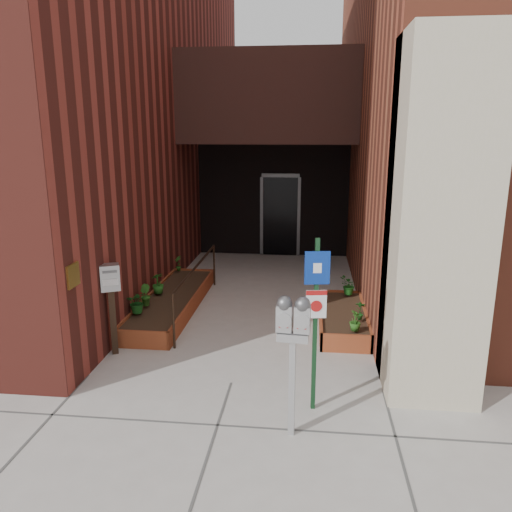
% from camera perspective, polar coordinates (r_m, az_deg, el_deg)
% --- Properties ---
extents(ground, '(80.00, 80.00, 0.00)m').
position_cam_1_polar(ground, '(6.91, -2.87, -14.29)').
color(ground, '#9E9991').
rests_on(ground, ground).
extents(architecture, '(20.00, 14.60, 10.00)m').
position_cam_1_polar(architecture, '(13.06, 1.10, 21.55)').
color(architecture, maroon).
rests_on(architecture, ground).
extents(planter_left, '(0.90, 3.60, 0.30)m').
position_cam_1_polar(planter_left, '(9.60, -9.53, -5.28)').
color(planter_left, brown).
rests_on(planter_left, ground).
extents(planter_right, '(0.80, 2.20, 0.30)m').
position_cam_1_polar(planter_right, '(8.81, 9.85, -7.09)').
color(planter_right, brown).
rests_on(planter_right, ground).
extents(handrail, '(0.04, 3.34, 0.90)m').
position_cam_1_polar(handrail, '(9.24, -6.78, -1.94)').
color(handrail, black).
rests_on(handrail, ground).
extents(parking_meter, '(0.37, 0.18, 1.62)m').
position_cam_1_polar(parking_meter, '(5.34, 4.25, -8.34)').
color(parking_meter, '#ABACAE').
rests_on(parking_meter, ground).
extents(sign_post, '(0.29, 0.09, 2.12)m').
position_cam_1_polar(sign_post, '(5.83, 6.85, -5.86)').
color(sign_post, '#14381C').
rests_on(sign_post, ground).
extents(payment_dropbox, '(0.34, 0.30, 1.40)m').
position_cam_1_polar(payment_dropbox, '(7.67, -16.26, -3.75)').
color(payment_dropbox, black).
rests_on(payment_dropbox, ground).
extents(shrub_left_a, '(0.39, 0.39, 0.38)m').
position_cam_1_polar(shrub_left_a, '(8.65, -13.37, -5.14)').
color(shrub_left_a, '#175218').
rests_on(shrub_left_a, planter_left).
extents(shrub_left_b, '(0.29, 0.29, 0.38)m').
position_cam_1_polar(shrub_left_b, '(8.99, -12.57, -4.38)').
color(shrub_left_b, '#28611B').
rests_on(shrub_left_b, planter_left).
extents(shrub_left_c, '(0.31, 0.31, 0.39)m').
position_cam_1_polar(shrub_left_c, '(9.60, -11.14, -3.06)').
color(shrub_left_c, '#22631C').
rests_on(shrub_left_c, planter_left).
extents(shrub_left_d, '(0.25, 0.25, 0.34)m').
position_cam_1_polar(shrub_left_d, '(11.05, -8.88, -0.83)').
color(shrub_left_d, '#26601B').
rests_on(shrub_left_d, planter_left).
extents(shrub_right_a, '(0.21, 0.21, 0.32)m').
position_cam_1_polar(shrub_right_a, '(7.86, 11.27, -7.26)').
color(shrub_right_a, '#265919').
rests_on(shrub_right_a, planter_right).
extents(shrub_right_b, '(0.21, 0.21, 0.32)m').
position_cam_1_polar(shrub_right_b, '(8.30, 11.85, -6.10)').
color(shrub_right_b, '#185017').
rests_on(shrub_right_b, planter_right).
extents(shrub_right_c, '(0.44, 0.44, 0.35)m').
position_cam_1_polar(shrub_right_c, '(9.50, 10.54, -3.36)').
color(shrub_right_c, '#195A1A').
rests_on(shrub_right_c, planter_right).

